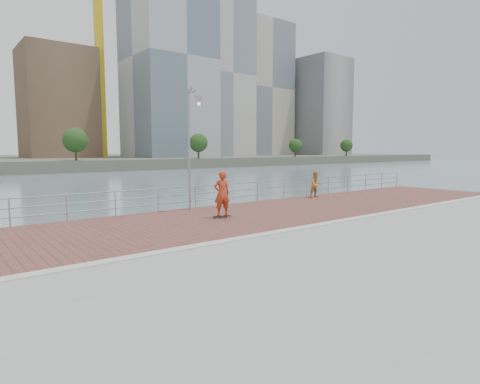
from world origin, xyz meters
TOP-DOWN VIEW (x-y plane):
  - water at (0.00, 0.00)m, footprint 400.00×400.00m
  - seawall at (0.00, -5.00)m, footprint 40.00×24.00m
  - brick_lane at (0.00, 3.60)m, footprint 40.00×6.80m
  - curb at (0.00, 0.00)m, footprint 40.00×0.40m
  - guardrail at (0.00, 7.00)m, footprint 39.06×0.06m
  - street_lamp at (0.41, 6.09)m, footprint 0.41×1.19m
  - skateboard at (0.29, 3.64)m, footprint 0.79×0.37m
  - skateboarder at (0.29, 3.64)m, footprint 0.79×0.61m
  - bystander at (9.00, 6.07)m, footprint 0.90×0.78m
  - tower_crane at (27.36, 104.00)m, footprint 47.00×2.00m
  - skyline at (31.47, 104.50)m, footprint 233.00×41.00m
  - shoreline_trees at (13.17, 77.00)m, footprint 169.28×5.19m

SIDE VIEW (x-z plane):
  - water at x=0.00m, z-range -2.00..-2.00m
  - seawall at x=0.00m, z-range -2.00..0.00m
  - brick_lane at x=0.00m, z-range 0.00..0.02m
  - curb at x=0.00m, z-range 0.00..0.06m
  - skateboard at x=0.29m, z-range 0.04..0.13m
  - guardrail at x=0.00m, z-range 0.13..1.25m
  - bystander at x=9.00m, z-range 0.02..1.62m
  - skateboarder at x=0.29m, z-range 0.10..2.04m
  - street_lamp at x=0.41m, z-range 1.18..6.77m
  - shoreline_trees at x=13.17m, z-range 0.99..7.91m
  - skyline at x=31.47m, z-range -4.97..51.06m
  - tower_crane at x=27.36m, z-range 8.15..58.85m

